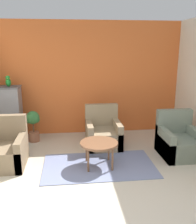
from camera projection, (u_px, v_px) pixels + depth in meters
name	position (u px, v px, depth m)	size (l,w,h in m)	color
ground_plane	(113.00, 214.00, 3.22)	(20.00, 20.00, 0.00)	beige
wall_back_accent	(90.00, 79.00, 6.03)	(4.49, 0.06, 2.69)	orange
area_rug	(99.00, 166.00, 4.52)	(2.00, 1.16, 0.01)	slate
coffee_table	(99.00, 145.00, 4.41)	(0.67, 0.67, 0.46)	brown
armchair_left	(5.00, 151.00, 4.51)	(0.72, 0.80, 0.87)	#7A664C
armchair_right	(179.00, 142.00, 4.92)	(0.72, 0.80, 0.87)	slate
armchair_middle	(103.00, 134.00, 5.39)	(0.72, 0.80, 0.87)	#8E7A5B
birdcage	(11.00, 114.00, 5.62)	(0.47, 0.47, 1.25)	#555559
parrot	(8.00, 81.00, 5.43)	(0.11, 0.21, 0.25)	#1E842D
potted_plant	(33.00, 123.00, 5.60)	(0.33, 0.30, 0.71)	brown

